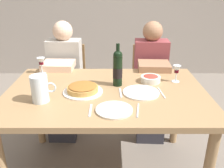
{
  "coord_description": "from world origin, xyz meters",
  "views": [
    {
      "loc": [
        0.04,
        -1.65,
        1.51
      ],
      "look_at": [
        0.05,
        0.03,
        0.8
      ],
      "focal_mm": 38.81,
      "sensor_mm": 36.0,
      "label": 1
    }
  ],
  "objects_px": {
    "baked_tart": "(83,89)",
    "chair_right": "(148,79)",
    "wine_bottle": "(117,68)",
    "water_pitcher": "(40,90)",
    "salad_bowl": "(150,78)",
    "dinner_plate_left_setting": "(141,92)",
    "dining_table": "(106,102)",
    "diner_left": "(63,76)",
    "chair_left": "(69,79)",
    "dinner_plate_right_setting": "(114,110)",
    "diner_right": "(151,77)",
    "wine_glass_left_diner": "(41,62)",
    "wine_glass_right_diner": "(176,70)"
  },
  "relations": [
    {
      "from": "dinner_plate_left_setting",
      "to": "diner_left",
      "type": "distance_m",
      "value": 1.02
    },
    {
      "from": "dinner_plate_left_setting",
      "to": "wine_bottle",
      "type": "bearing_deg",
      "value": 138.2
    },
    {
      "from": "dinner_plate_right_setting",
      "to": "diner_right",
      "type": "distance_m",
      "value": 1.04
    },
    {
      "from": "salad_bowl",
      "to": "wine_glass_right_diner",
      "type": "xyz_separation_m",
      "value": [
        0.21,
        0.0,
        0.07
      ]
    },
    {
      "from": "dinner_plate_right_setting",
      "to": "diner_left",
      "type": "height_order",
      "value": "diner_left"
    },
    {
      "from": "salad_bowl",
      "to": "chair_right",
      "type": "distance_m",
      "value": 0.78
    },
    {
      "from": "dining_table",
      "to": "wine_glass_right_diner",
      "type": "xyz_separation_m",
      "value": [
        0.56,
        0.18,
        0.19
      ]
    },
    {
      "from": "diner_left",
      "to": "chair_right",
      "type": "xyz_separation_m",
      "value": [
        0.91,
        0.22,
        -0.12
      ]
    },
    {
      "from": "baked_tart",
      "to": "chair_right",
      "type": "height_order",
      "value": "chair_right"
    },
    {
      "from": "wine_bottle",
      "to": "water_pitcher",
      "type": "relative_size",
      "value": 1.8
    },
    {
      "from": "salad_bowl",
      "to": "diner_left",
      "type": "relative_size",
      "value": 0.14
    },
    {
      "from": "dining_table",
      "to": "water_pitcher",
      "type": "distance_m",
      "value": 0.5
    },
    {
      "from": "baked_tart",
      "to": "chair_right",
      "type": "relative_size",
      "value": 0.34
    },
    {
      "from": "baked_tart",
      "to": "chair_left",
      "type": "bearing_deg",
      "value": 106.53
    },
    {
      "from": "water_pitcher",
      "to": "baked_tart",
      "type": "height_order",
      "value": "water_pitcher"
    },
    {
      "from": "water_pitcher",
      "to": "diner_right",
      "type": "xyz_separation_m",
      "value": [
        0.88,
        0.83,
        -0.23
      ]
    },
    {
      "from": "wine_bottle",
      "to": "dining_table",
      "type": "bearing_deg",
      "value": -128.64
    },
    {
      "from": "baked_tart",
      "to": "salad_bowl",
      "type": "distance_m",
      "value": 0.57
    },
    {
      "from": "wine_bottle",
      "to": "wine_glass_right_diner",
      "type": "xyz_separation_m",
      "value": [
        0.48,
        0.07,
        -0.04
      ]
    },
    {
      "from": "salad_bowl",
      "to": "chair_right",
      "type": "height_order",
      "value": "chair_right"
    },
    {
      "from": "wine_bottle",
      "to": "diner_left",
      "type": "xyz_separation_m",
      "value": [
        -0.54,
        0.56,
        -0.29
      ]
    },
    {
      "from": "wine_glass_left_diner",
      "to": "dinner_plate_left_setting",
      "type": "height_order",
      "value": "wine_glass_left_diner"
    },
    {
      "from": "dinner_plate_right_setting",
      "to": "chair_left",
      "type": "relative_size",
      "value": 0.27
    },
    {
      "from": "wine_glass_right_diner",
      "to": "dinner_plate_right_setting",
      "type": "bearing_deg",
      "value": -136.15
    },
    {
      "from": "water_pitcher",
      "to": "chair_right",
      "type": "distance_m",
      "value": 1.43
    },
    {
      "from": "water_pitcher",
      "to": "baked_tart",
      "type": "xyz_separation_m",
      "value": [
        0.27,
        0.14,
        -0.05
      ]
    },
    {
      "from": "salad_bowl",
      "to": "dinner_plate_left_setting",
      "type": "bearing_deg",
      "value": -114.66
    },
    {
      "from": "baked_tart",
      "to": "dinner_plate_left_setting",
      "type": "distance_m",
      "value": 0.43
    },
    {
      "from": "chair_right",
      "to": "chair_left",
      "type": "bearing_deg",
      "value": 1.85
    },
    {
      "from": "diner_right",
      "to": "dining_table",
      "type": "bearing_deg",
      "value": 58.89
    },
    {
      "from": "salad_bowl",
      "to": "diner_right",
      "type": "height_order",
      "value": "diner_right"
    },
    {
      "from": "wine_bottle",
      "to": "water_pitcher",
      "type": "xyz_separation_m",
      "value": [
        -0.53,
        -0.28,
        -0.06
      ]
    },
    {
      "from": "baked_tart",
      "to": "chair_right",
      "type": "xyz_separation_m",
      "value": [
        0.62,
        0.92,
        -0.29
      ]
    },
    {
      "from": "baked_tart",
      "to": "wine_glass_left_diner",
      "type": "relative_size",
      "value": 2.04
    },
    {
      "from": "water_pitcher",
      "to": "salad_bowl",
      "type": "bearing_deg",
      "value": 23.56
    },
    {
      "from": "salad_bowl",
      "to": "dinner_plate_right_setting",
      "type": "height_order",
      "value": "salad_bowl"
    },
    {
      "from": "wine_bottle",
      "to": "water_pitcher",
      "type": "bearing_deg",
      "value": -152.03
    },
    {
      "from": "wine_glass_right_diner",
      "to": "chair_right",
      "type": "height_order",
      "value": "wine_glass_right_diner"
    },
    {
      "from": "wine_glass_left_diner",
      "to": "chair_left",
      "type": "bearing_deg",
      "value": 76.13
    },
    {
      "from": "wine_glass_left_diner",
      "to": "wine_glass_right_diner",
      "type": "bearing_deg",
      "value": -9.94
    },
    {
      "from": "water_pitcher",
      "to": "salad_bowl",
      "type": "height_order",
      "value": "water_pitcher"
    },
    {
      "from": "wine_glass_left_diner",
      "to": "dinner_plate_left_setting",
      "type": "xyz_separation_m",
      "value": [
        0.84,
        -0.42,
        -0.1
      ]
    },
    {
      "from": "water_pitcher",
      "to": "baked_tart",
      "type": "bearing_deg",
      "value": 28.19
    },
    {
      "from": "water_pitcher",
      "to": "wine_glass_right_diner",
      "type": "bearing_deg",
      "value": 19.36
    },
    {
      "from": "dinner_plate_left_setting",
      "to": "diner_left",
      "type": "relative_size",
      "value": 0.23
    },
    {
      "from": "water_pitcher",
      "to": "chair_right",
      "type": "bearing_deg",
      "value": 49.94
    },
    {
      "from": "dinner_plate_right_setting",
      "to": "chair_left",
      "type": "bearing_deg",
      "value": 112.64
    },
    {
      "from": "dining_table",
      "to": "dinner_plate_left_setting",
      "type": "height_order",
      "value": "dinner_plate_left_setting"
    },
    {
      "from": "dinner_plate_left_setting",
      "to": "diner_right",
      "type": "bearing_deg",
      "value": 75.03
    },
    {
      "from": "chair_left",
      "to": "diner_right",
      "type": "relative_size",
      "value": 0.75
    }
  ]
}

